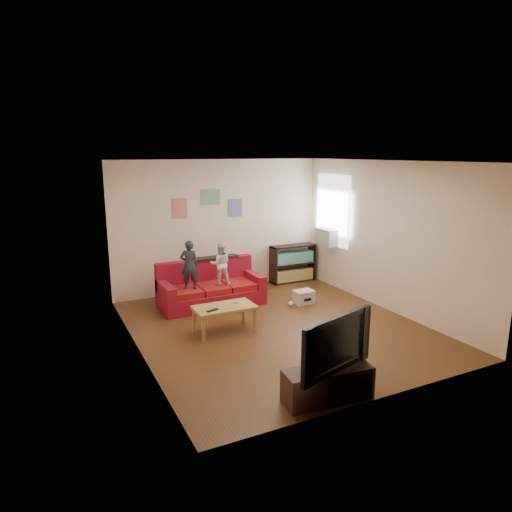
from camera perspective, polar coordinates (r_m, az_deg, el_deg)
name	(u,v)px	position (r m, az deg, el deg)	size (l,w,h in m)	color
room_shell	(278,248)	(7.27, 2.79, 1.04)	(4.52, 5.02, 2.72)	brown
sofa	(210,289)	(8.74, -5.72, -4.18)	(1.93, 0.89, 0.85)	maroon
child_a	(189,265)	(8.29, -8.33, -1.10)	(0.33, 0.22, 0.90)	#222C33
child_b	(220,264)	(8.50, -4.47, -0.99)	(0.39, 0.30, 0.80)	white
coffee_table	(224,310)	(7.35, -3.96, -6.73)	(0.97, 0.54, 0.44)	#AF8B47
remote	(212,310)	(7.14, -5.47, -6.75)	(0.21, 0.05, 0.02)	black
game_controller	(235,303)	(7.44, -2.69, -5.84)	(0.13, 0.04, 0.03)	silver
bookshelf	(293,265)	(10.22, 4.62, -1.15)	(1.04, 0.31, 0.83)	black
window	(333,210)	(9.78, 9.56, 5.65)	(0.04, 1.08, 1.48)	white
ac_unit	(327,237)	(9.80, 8.87, 2.37)	(0.28, 0.55, 0.35)	#B7B2A3
artwork_left	(180,209)	(9.15, -9.53, 5.87)	(0.30, 0.01, 0.40)	#D87266
artwork_center	(210,197)	(9.34, -5.73, 7.35)	(0.42, 0.01, 0.32)	#72B27F
artwork_right	(235,208)	(9.57, -2.59, 6.03)	(0.30, 0.01, 0.38)	#727FCC
file_box	(304,297)	(8.80, 6.00, -5.12)	(0.37, 0.28, 0.26)	silver
tv_stand	(328,384)	(5.57, 8.95, -15.56)	(1.06, 0.35, 0.40)	#3A251C
television	(329,342)	(5.34, 9.15, -10.52)	(1.16, 0.15, 0.67)	black
tissue	(291,304)	(8.66, 4.37, -5.97)	(0.09, 0.09, 0.09)	white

